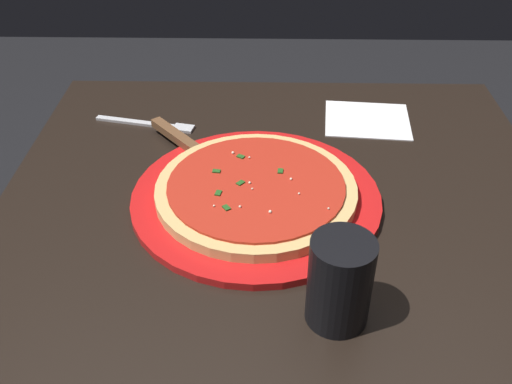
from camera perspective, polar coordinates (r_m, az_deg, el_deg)
restaurant_table at (r=0.97m, az=2.17°, el=-8.07°), size 0.85×0.81×0.74m
serving_plate at (r=0.86m, az=-0.00°, el=-0.76°), size 0.37×0.37×0.01m
pizza at (r=0.85m, az=-0.00°, el=0.08°), size 0.30×0.30×0.02m
pizza_server at (r=0.97m, az=-6.58°, el=4.49°), size 0.18×0.19×0.01m
cup_tall_drink at (r=0.67m, az=8.27°, el=-8.75°), size 0.07×0.07×0.11m
napkin_folded_right at (r=1.09m, az=10.93°, el=7.01°), size 0.16×0.15×0.00m
fork at (r=1.07m, az=-10.37°, el=6.60°), size 0.19×0.06×0.00m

